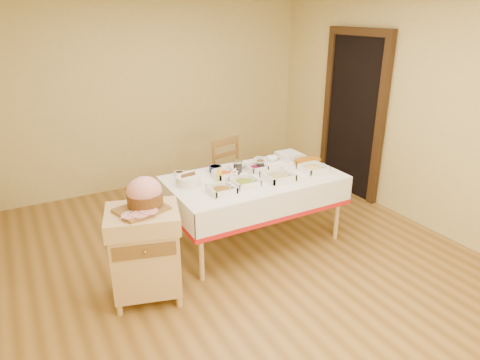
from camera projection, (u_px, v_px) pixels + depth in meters
name	position (u px, v px, depth m)	size (l,w,h in m)	color
room_shell	(244.00, 138.00, 3.94)	(5.00, 5.00, 5.00)	olive
doorway	(353.00, 113.00, 5.74)	(0.09, 1.10, 2.20)	black
dining_table	(254.00, 191.00, 4.58)	(1.82, 1.02, 0.76)	#E1BA7C
butcher_cart	(145.00, 249.00, 3.68)	(0.72, 0.65, 0.85)	#E1BA7C
dining_chair	(233.00, 177.00, 5.25)	(0.50, 0.48, 0.96)	brown
ham_on_board	(144.00, 195.00, 3.54)	(0.42, 0.40, 0.28)	brown
serving_dish_a	(222.00, 190.00, 4.10)	(0.24, 0.24, 0.10)	white
serving_dish_b	(245.00, 182.00, 4.28)	(0.25, 0.25, 0.10)	white
serving_dish_c	(278.00, 177.00, 4.41)	(0.28, 0.28, 0.11)	white
serving_dish_d	(313.00, 168.00, 4.66)	(0.27, 0.27, 0.10)	white
serving_dish_e	(225.00, 174.00, 4.49)	(0.24, 0.23, 0.11)	white
serving_dish_f	(256.00, 168.00, 4.68)	(0.21, 0.20, 0.10)	white
small_bowl_left	(179.00, 174.00, 4.53)	(0.11, 0.11, 0.05)	white
small_bowl_mid	(215.00, 168.00, 4.66)	(0.14, 0.14, 0.06)	navy
small_bowl_right	(259.00, 160.00, 4.91)	(0.12, 0.12, 0.06)	white
bowl_white_imported	(240.00, 165.00, 4.80)	(0.14, 0.14, 0.03)	white
bowl_small_imported	(272.00, 158.00, 5.00)	(0.14, 0.14, 0.04)	white
preserve_jar_left	(238.00, 167.00, 4.63)	(0.10, 0.10, 0.13)	silver
preserve_jar_right	(260.00, 166.00, 4.69)	(0.09, 0.09, 0.11)	silver
mustard_bottle	(219.00, 175.00, 4.37)	(0.05, 0.05, 0.16)	yellow
bread_basket	(188.00, 180.00, 4.30)	(0.25, 0.25, 0.11)	white
plate_stack	(288.00, 156.00, 5.06)	(0.25, 0.25, 0.07)	white
brass_platter	(308.00, 162.00, 4.90)	(0.37, 0.26, 0.05)	#B88F34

